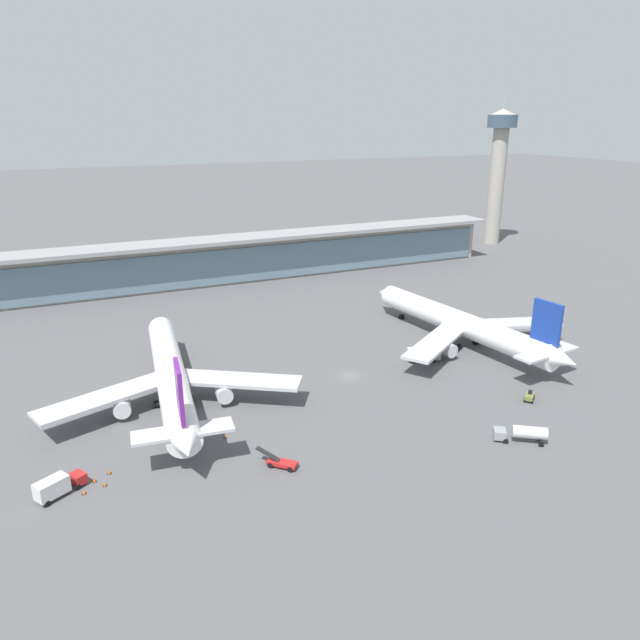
# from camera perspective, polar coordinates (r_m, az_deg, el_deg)

# --- Properties ---
(ground_plane) EXTENTS (1200.00, 1200.00, 0.00)m
(ground_plane) POSITION_cam_1_polar(r_m,az_deg,el_deg) (125.80, 2.85, -5.39)
(ground_plane) COLOR #515154
(airliner_left_stand) EXTENTS (48.44, 63.35, 16.87)m
(airliner_left_stand) POSITION_cam_1_polar(r_m,az_deg,el_deg) (116.08, -14.22, -5.29)
(airliner_left_stand) COLOR white
(airliner_left_stand) RESTS_ON ground
(airliner_centre_stand) EXTENTS (48.27, 63.28, 16.87)m
(airliner_centre_stand) POSITION_cam_1_polar(r_m,az_deg,el_deg) (144.19, 13.72, -0.40)
(airliner_centre_stand) COLOR white
(airliner_centre_stand) RESTS_ON ground
(service_truck_near_nose_olive) EXTENTS (3.29, 3.13, 2.05)m
(service_truck_near_nose_olive) POSITION_cam_1_polar(r_m,az_deg,el_deg) (121.69, 19.61, -6.99)
(service_truck_near_nose_olive) COLOR olive
(service_truck_near_nose_olive) RESTS_ON ground
(service_truck_under_wing_red) EXTENTS (5.78, 5.76, 2.70)m
(service_truck_under_wing_red) POSITION_cam_1_polar(r_m,az_deg,el_deg) (95.07, -3.80, -13.59)
(service_truck_under_wing_red) COLOR #B21E1E
(service_truck_under_wing_red) RESTS_ON ground
(service_truck_mid_apron_grey) EXTENTS (8.35, 6.75, 2.95)m
(service_truck_mid_apron_grey) POSITION_cam_1_polar(r_m,az_deg,el_deg) (106.51, 19.03, -10.28)
(service_truck_mid_apron_grey) COLOR gray
(service_truck_mid_apron_grey) RESTS_ON ground
(service_truck_by_tail_grey) EXTENTS (7.65, 4.29, 3.10)m
(service_truck_by_tail_grey) POSITION_cam_1_polar(r_m,az_deg,el_deg) (134.09, 9.78, -3.28)
(service_truck_by_tail_grey) COLOR gray
(service_truck_by_tail_grey) RESTS_ON ground
(service_truck_on_taxiway_red) EXTENTS (7.47, 5.65, 3.10)m
(service_truck_on_taxiway_red) POSITION_cam_1_polar(r_m,az_deg,el_deg) (96.02, -24.09, -14.43)
(service_truck_on_taxiway_red) COLOR #B21E1E
(service_truck_on_taxiway_red) RESTS_ON ground
(terminal_building) EXTENTS (192.47, 12.80, 15.20)m
(terminal_building) POSITION_cam_1_polar(r_m,az_deg,el_deg) (197.32, -8.26, 5.94)
(terminal_building) COLOR #9E998E
(terminal_building) RESTS_ON ground
(control_tower) EXTENTS (12.00, 12.00, 60.19)m
(control_tower) POSITION_cam_1_polar(r_m,az_deg,el_deg) (264.70, 16.86, 14.16)
(control_tower) COLOR #9E998E
(control_tower) RESTS_ON ground
(safety_cone_alpha) EXTENTS (0.62, 0.62, 0.70)m
(safety_cone_alpha) POSITION_cam_1_polar(r_m,az_deg,el_deg) (95.71, -21.87, -15.20)
(safety_cone_alpha) COLOR orange
(safety_cone_alpha) RESTS_ON ground
(safety_cone_bravo) EXTENTS (0.62, 0.62, 0.70)m
(safety_cone_bravo) POSITION_cam_1_polar(r_m,az_deg,el_deg) (99.07, -19.72, -13.66)
(safety_cone_bravo) COLOR orange
(safety_cone_bravo) RESTS_ON ground
(safety_cone_charlie) EXTENTS (0.62, 0.62, 0.70)m
(safety_cone_charlie) POSITION_cam_1_polar(r_m,az_deg,el_deg) (96.47, -20.10, -14.67)
(safety_cone_charlie) COLOR orange
(safety_cone_charlie) RESTS_ON ground
(safety_cone_delta) EXTENTS (0.62, 0.62, 0.70)m
(safety_cone_delta) POSITION_cam_1_polar(r_m,az_deg,el_deg) (103.93, -9.17, -11.05)
(safety_cone_delta) COLOR orange
(safety_cone_delta) RESTS_ON ground
(safety_cone_echo) EXTENTS (0.62, 0.62, 0.70)m
(safety_cone_echo) POSITION_cam_1_polar(r_m,az_deg,el_deg) (97.89, -21.00, -14.26)
(safety_cone_echo) COLOR orange
(safety_cone_echo) RESTS_ON ground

